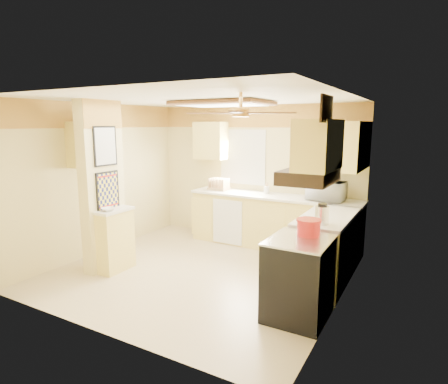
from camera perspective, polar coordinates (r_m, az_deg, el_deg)
The scene contains 34 objects.
floor at distance 5.69m, azimuth -3.60°, elevation -12.03°, with size 4.00×4.00×0.00m, color tan.
ceiling at distance 5.27m, azimuth -3.92°, elevation 13.98°, with size 4.00×4.00×0.00m, color white.
wall_back at distance 6.99m, azimuth 4.74°, elevation 2.80°, with size 4.00×4.00×0.00m, color #DFCF88.
wall_front at distance 3.92m, azimuth -19.05°, elevation -3.72°, with size 4.00×4.00×0.00m, color #DFCF88.
wall_left at distance 6.63m, azimuth -18.43°, elevation 1.89°, with size 3.80×3.80×0.00m, color #DFCF88.
wall_right at distance 4.59m, azimuth 17.72°, elevation -1.65°, with size 3.80×3.80×0.00m, color #DFCF88.
wallpaper_border at distance 6.92m, azimuth 4.80°, elevation 11.44°, with size 4.00×0.02×0.40m, color #F5BD48.
partition_column at distance 5.79m, azimuth -18.08°, elevation 0.75°, with size 0.20×0.70×2.50m, color #DFCF88.
partition_ledge at distance 5.82m, azimuth -16.15°, elevation -7.22°, with size 0.25×0.55×0.90m, color #F8DF6F.
ledge_top at distance 5.69m, azimuth -16.38°, elevation -2.70°, with size 0.28×0.58×0.04m, color white.
lower_cabinets_back at distance 6.68m, azimuth 7.48°, elevation -4.60°, with size 3.00×0.60×0.90m, color #F8DF6F.
lower_cabinets_right at distance 5.42m, azimuth 15.43°, elevation -8.46°, with size 0.60×1.40×0.90m, color #F8DF6F.
countertop_back at distance 6.57m, azimuth 7.54°, elevation -0.66°, with size 3.04×0.64×0.04m, color white.
countertop_right at distance 5.30m, azimuth 15.56°, elevation -3.63°, with size 0.64×1.44×0.04m, color white.
dishwasher_panel at distance 6.72m, azimuth 0.51°, elevation -4.60°, with size 0.58×0.02×0.80m, color white.
window at distance 7.05m, azimuth 2.87°, elevation 5.34°, with size 0.92×0.02×1.02m.
upper_cab_back_left at distance 7.18m, azimuth -2.02°, elevation 7.84°, with size 0.60×0.35×0.70m, color #F8DF6F.
upper_cab_back_right at distance 6.28m, azimuth 17.20°, elevation 7.03°, with size 0.90×0.35×0.70m, color #F8DF6F.
upper_cab_right at distance 5.77m, azimuth 18.88°, elevation 6.67°, with size 0.35×1.00×0.70m, color #F8DF6F.
upper_cab_left_wall at distance 6.28m, azimuth -19.35°, elevation 6.90°, with size 0.35×0.75×0.70m, color #F8DF6F.
upper_cab_over_stove at distance 4.01m, azimuth 14.20°, elevation 6.97°, with size 0.35×0.76×0.52m, color #F8DF6F.
stove at distance 4.39m, azimuth 11.31°, elevation -12.72°, with size 0.68×0.77×0.92m.
range_hood at distance 4.06m, azimuth 12.84°, elevation 2.38°, with size 0.50×0.76×0.14m, color black.
poster_menu at distance 5.64m, azimuth -17.64°, elevation 6.68°, with size 0.02×0.42×0.57m.
poster_nashville at distance 5.72m, azimuth -17.29°, elevation 0.17°, with size 0.02×0.42×0.57m.
ceiling_light_panel at distance 5.64m, azimuth -0.19°, elevation 13.31°, with size 1.35×0.95×0.06m.
ceiling_fan at distance 4.16m, azimuth 2.56°, elevation 12.01°, with size 1.15×1.15×0.26m.
vent_grate at distance 3.62m, azimuth 15.38°, elevation 12.13°, with size 0.02×0.40×0.25m, color black.
microwave at distance 6.26m, azimuth 15.35°, elevation 0.17°, with size 0.57×0.39×0.32m, color white.
bowl at distance 5.59m, azimuth -17.23°, elevation -2.54°, with size 0.19×0.19×0.05m, color white.
dutch_oven at distance 4.37m, azimuth 12.76°, elevation -5.23°, with size 0.28×0.28×0.19m.
kettle at distance 4.78m, azimuth 14.71°, elevation -3.34°, with size 0.17×0.17×0.26m.
dish_rack at distance 7.05m, azimuth -0.81°, elevation 0.98°, with size 0.37×0.28×0.21m.
utensil_crock at distance 6.71m, azimuth 6.54°, elevation 0.33°, with size 0.10×0.10×0.20m.
Camera 1 is at (2.87, -4.41, 2.16)m, focal length 30.00 mm.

